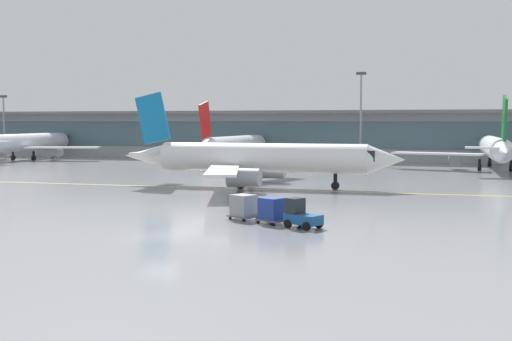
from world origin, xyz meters
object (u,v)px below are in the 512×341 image
(baggage_tug, at_px, (301,215))
(cargo_dolly_lead, at_px, (272,210))
(gate_airplane_0, at_px, (28,143))
(taxiing_regional_jet, at_px, (259,159))
(gate_airplane_2, at_px, (495,149))
(gate_airplane_1, at_px, (235,146))
(apron_light_mast_0, at_px, (4,123))
(cargo_dolly_trailing, at_px, (243,206))
(apron_light_mast_1, at_px, (361,114))

(baggage_tug, relative_size, cargo_dolly_lead, 1.14)
(gate_airplane_0, xyz_separation_m, taxiing_regional_jet, (59.23, -38.72, -0.02))
(gate_airplane_2, distance_m, taxiing_regional_jet, 45.21)
(gate_airplane_1, distance_m, cargo_dolly_lead, 69.04)
(gate_airplane_1, relative_size, apron_light_mast_0, 2.48)
(baggage_tug, distance_m, cargo_dolly_trailing, 5.75)
(cargo_dolly_lead, relative_size, apron_light_mast_0, 0.20)
(apron_light_mast_0, xyz_separation_m, apron_light_mast_1, (76.66, -0.45, 1.66))
(cargo_dolly_lead, xyz_separation_m, apron_light_mast_1, (-4.25, 73.49, 7.83))
(taxiing_regional_jet, relative_size, apron_light_mast_0, 2.55)
(gate_airplane_0, xyz_separation_m, cargo_dolly_lead, (68.07, -64.31, -2.28))
(gate_airplane_0, xyz_separation_m, gate_airplane_1, (42.95, -0.04, -0.11))
(gate_airplane_0, bearing_deg, baggage_tug, -135.64)
(gate_airplane_1, bearing_deg, baggage_tug, -154.70)
(baggage_tug, relative_size, apron_light_mast_1, 0.18)
(apron_light_mast_0, bearing_deg, taxiing_regional_jet, -33.85)
(cargo_dolly_trailing, bearing_deg, gate_airplane_2, 97.03)
(cargo_dolly_trailing, bearing_deg, apron_light_mast_1, 117.27)
(gate_airplane_1, relative_size, cargo_dolly_lead, 12.54)
(gate_airplane_0, xyz_separation_m, cargo_dolly_trailing, (65.39, -63.00, -2.28))
(cargo_dolly_lead, relative_size, apron_light_mast_1, 0.16)
(baggage_tug, distance_m, cargo_dolly_lead, 2.76)
(cargo_dolly_lead, height_order, apron_light_mast_0, apron_light_mast_0)
(gate_airplane_1, xyz_separation_m, gate_airplane_2, (43.29, -2.41, 0.12))
(apron_light_mast_0, bearing_deg, cargo_dolly_lead, -42.42)
(taxiing_regional_jet, relative_size, apron_light_mast_1, 2.04)
(apron_light_mast_1, bearing_deg, cargo_dolly_trailing, -88.76)
(cargo_dolly_trailing, bearing_deg, cargo_dolly_lead, -0.00)
(cargo_dolly_trailing, bearing_deg, apron_light_mast_0, 163.16)
(baggage_tug, height_order, apron_light_mast_0, apron_light_mast_0)
(gate_airplane_2, bearing_deg, apron_light_mast_0, 80.68)
(gate_airplane_2, bearing_deg, taxiing_regional_jet, 140.96)
(taxiing_regional_jet, bearing_deg, apron_light_mast_0, 144.57)
(cargo_dolly_lead, bearing_deg, gate_airplane_2, 99.66)
(gate_airplane_1, distance_m, gate_airplane_2, 43.35)
(baggage_tug, bearing_deg, apron_light_mast_0, 164.01)
(cargo_dolly_lead, bearing_deg, baggage_tug, -0.00)
(gate_airplane_0, bearing_deg, apron_light_mast_1, -84.58)
(gate_airplane_2, bearing_deg, gate_airplane_0, 86.00)
(baggage_tug, bearing_deg, apron_light_mast_1, 121.18)
(gate_airplane_1, bearing_deg, cargo_dolly_trailing, -157.94)
(gate_airplane_0, xyz_separation_m, apron_light_mast_1, (63.82, 9.17, 5.54))
(apron_light_mast_1, bearing_deg, gate_airplane_1, -156.18)
(gate_airplane_1, xyz_separation_m, baggage_tug, (27.60, -65.48, -2.34))
(gate_airplane_2, distance_m, cargo_dolly_lead, 64.51)
(gate_airplane_2, bearing_deg, cargo_dolly_lead, 161.27)
(taxiing_regional_jet, xyz_separation_m, apron_light_mast_0, (-72.07, 48.34, 3.91))
(gate_airplane_2, height_order, cargo_dolly_lead, gate_airplane_2)
(gate_airplane_1, xyz_separation_m, apron_light_mast_1, (20.87, 9.21, 5.65))
(gate_airplane_2, bearing_deg, baggage_tug, 163.67)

